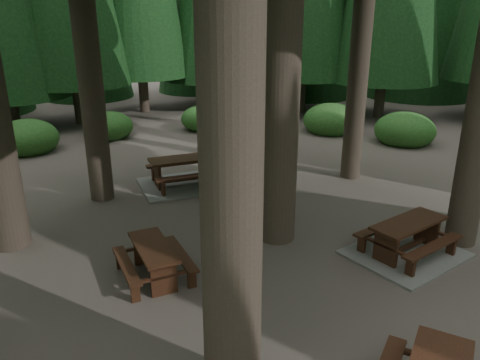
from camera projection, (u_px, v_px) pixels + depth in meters
ground at (255, 250)px, 10.32m from camera, size 80.00×80.00×0.00m
picnic_table_a at (407, 244)px, 10.02m from camera, size 2.34×1.94×0.79m
picnic_table_b at (154, 257)px, 9.09m from camera, size 1.60×1.85×0.70m
picnic_table_c at (184, 176)px, 14.05m from camera, size 3.05×2.74×0.87m
picnic_table_d at (250, 138)px, 17.28m from camera, size 2.09×1.77×0.83m
shrub_ring at (258, 214)px, 11.14m from camera, size 23.86×24.64×1.49m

